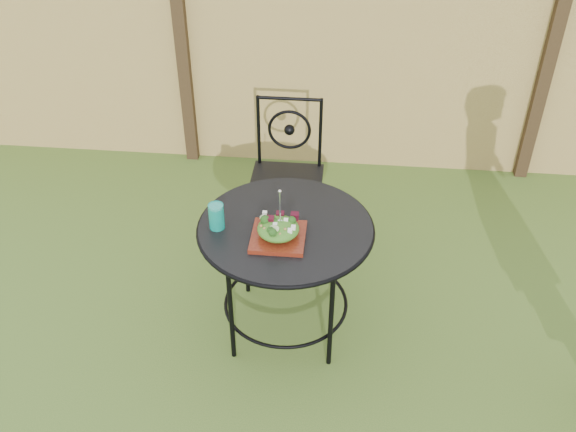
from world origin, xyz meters
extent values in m
plane|color=#2E4E19|center=(0.00, 0.00, 0.00)|extent=(60.00, 60.00, 0.00)
cube|color=tan|center=(0.00, 2.20, 0.90)|extent=(8.00, 0.05, 1.80)
cube|color=black|center=(-1.30, 2.15, 0.95)|extent=(0.09, 0.09, 1.90)
cube|color=black|center=(1.30, 2.15, 0.95)|extent=(0.09, 0.09, 1.90)
cylinder|color=black|center=(-0.36, 0.36, 0.71)|extent=(0.90, 0.90, 0.02)
torus|color=black|center=(-0.36, 0.36, 0.71)|extent=(0.92, 0.92, 0.02)
torus|color=black|center=(-0.36, 0.36, 0.18)|extent=(0.70, 0.70, 0.02)
cylinder|color=black|center=(-0.10, 0.63, 0.35)|extent=(0.03, 0.03, 0.71)
cylinder|color=black|center=(-0.62, 0.63, 0.35)|extent=(0.03, 0.03, 0.71)
cylinder|color=black|center=(-0.62, 0.10, 0.35)|extent=(0.03, 0.03, 0.71)
cylinder|color=black|center=(-0.10, 0.10, 0.35)|extent=(0.03, 0.03, 0.71)
cube|color=black|center=(-0.44, 1.17, 0.45)|extent=(0.46, 0.46, 0.03)
cylinder|color=black|center=(-0.44, 1.38, 0.94)|extent=(0.42, 0.02, 0.02)
torus|color=black|center=(-0.44, 1.38, 0.72)|extent=(0.28, 0.02, 0.28)
cylinder|color=black|center=(-0.64, 0.97, 0.22)|extent=(0.02, 0.02, 0.44)
cylinder|color=black|center=(-0.24, 0.97, 0.22)|extent=(0.02, 0.02, 0.44)
cylinder|color=black|center=(-0.64, 1.37, 0.22)|extent=(0.02, 0.02, 0.44)
cylinder|color=black|center=(-0.24, 1.37, 0.22)|extent=(0.02, 0.02, 0.44)
cylinder|color=black|center=(-0.64, 1.38, 0.70)|extent=(0.02, 0.02, 0.50)
cylinder|color=black|center=(-0.24, 1.38, 0.70)|extent=(0.02, 0.02, 0.50)
cube|color=#4C0E0A|center=(-0.38, 0.25, 0.74)|extent=(0.27, 0.27, 0.02)
ellipsoid|color=#235614|center=(-0.38, 0.25, 0.79)|extent=(0.21, 0.21, 0.08)
cylinder|color=silver|center=(-0.37, 0.25, 0.92)|extent=(0.01, 0.01, 0.18)
cylinder|color=#0C937F|center=(-0.71, 0.32, 0.79)|extent=(0.08, 0.08, 0.14)
camera|label=1|loc=(-0.08, -2.24, 2.74)|focal=40.00mm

